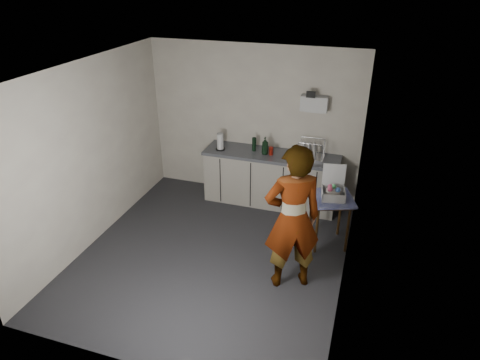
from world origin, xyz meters
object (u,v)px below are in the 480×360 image
(kitchen_counter, at_px, (271,180))
(dark_bottle, at_px, (254,144))
(soap_bottle, at_px, (265,146))
(soda_can, at_px, (271,151))
(side_table, at_px, (331,203))
(paper_towel, at_px, (220,142))
(bakery_box, at_px, (333,191))
(dish_rack, at_px, (310,153))
(standing_man, at_px, (292,219))

(kitchen_counter, distance_m, dark_bottle, 0.67)
(soap_bottle, distance_m, soda_can, 0.13)
(kitchen_counter, distance_m, soda_can, 0.55)
(soda_can, bearing_deg, side_table, -38.65)
(soap_bottle, height_order, dark_bottle, soap_bottle)
(soda_can, relative_size, paper_towel, 0.46)
(soap_bottle, height_order, bakery_box, bakery_box)
(side_table, height_order, bakery_box, bakery_box)
(soda_can, bearing_deg, bakery_box, -37.84)
(soap_bottle, height_order, dish_rack, dish_rack)
(dark_bottle, distance_m, paper_towel, 0.57)
(standing_man, height_order, paper_towel, standing_man)
(dish_rack, bearing_deg, soap_bottle, -172.49)
(kitchen_counter, height_order, soda_can, soda_can)
(kitchen_counter, distance_m, dish_rack, 0.84)
(paper_towel, relative_size, bakery_box, 0.64)
(bakery_box, bearing_deg, paper_towel, 146.78)
(soda_can, xyz_separation_m, dark_bottle, (-0.31, 0.08, 0.05))
(side_table, distance_m, standing_man, 1.12)
(side_table, bearing_deg, dark_bottle, 125.65)
(dark_bottle, height_order, bakery_box, bakery_box)
(soap_bottle, distance_m, dark_bottle, 0.22)
(side_table, relative_size, bakery_box, 1.73)
(side_table, bearing_deg, bakery_box, 19.99)
(standing_man, height_order, soda_can, standing_man)
(dark_bottle, xyz_separation_m, dish_rack, (0.94, 0.02, -0.05))
(dark_bottle, bearing_deg, paper_towel, -167.78)
(dish_rack, bearing_deg, kitchen_counter, -175.42)
(side_table, bearing_deg, soap_bottle, 123.66)
(kitchen_counter, bearing_deg, bakery_box, -39.21)
(dark_bottle, xyz_separation_m, paper_towel, (-0.55, -0.12, 0.02))
(kitchen_counter, bearing_deg, dish_rack, 4.58)
(soap_bottle, bearing_deg, kitchen_counter, 24.13)
(soap_bottle, relative_size, dark_bottle, 1.27)
(soda_can, bearing_deg, soap_bottle, -178.50)
(kitchen_counter, xyz_separation_m, soda_can, (-0.00, -0.04, 0.55))
(kitchen_counter, distance_m, paper_towel, 1.06)
(soap_bottle, xyz_separation_m, dish_rack, (0.73, 0.10, -0.08))
(dish_rack, bearing_deg, side_table, -64.07)
(soap_bottle, distance_m, paper_towel, 0.76)
(soap_bottle, bearing_deg, side_table, -36.13)
(kitchen_counter, distance_m, side_table, 1.46)
(side_table, xyz_separation_m, standing_man, (-0.35, -1.03, 0.29))
(dark_bottle, distance_m, dish_rack, 0.94)
(kitchen_counter, xyz_separation_m, dish_rack, (0.63, 0.05, 0.55))
(dark_bottle, bearing_deg, standing_man, -61.93)
(standing_man, bearing_deg, dish_rack, -112.42)
(soap_bottle, bearing_deg, bakery_box, -35.37)
(kitchen_counter, bearing_deg, soda_can, -91.16)
(soap_bottle, xyz_separation_m, paper_towel, (-0.76, -0.04, -0.01))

